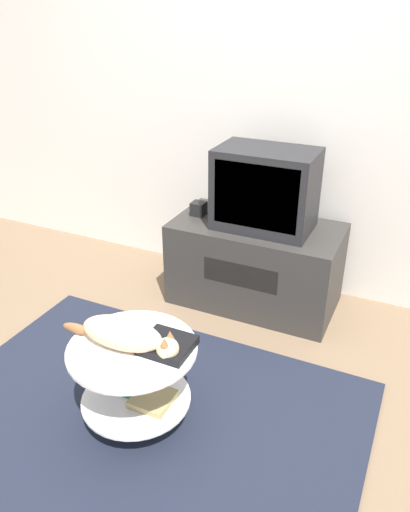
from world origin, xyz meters
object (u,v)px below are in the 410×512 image
object	(u,v)px
speaker	(199,209)
dvd_box	(167,345)
cat	(125,335)
tv	(265,189)

from	to	relation	value
speaker	dvd_box	xyz separation A→B (m)	(0.43, -1.20, -0.13)
cat	speaker	bearing A→B (deg)	97.98
dvd_box	cat	distance (m)	0.19
speaker	cat	xyz separation A→B (m)	(0.26, -1.27, -0.08)
speaker	cat	size ratio (longest dim) A/B	0.15
speaker	tv	bearing A→B (deg)	-0.52
tv	dvd_box	xyz separation A→B (m)	(-0.02, -1.20, -0.33)
speaker	cat	bearing A→B (deg)	-78.50
dvd_box	tv	bearing A→B (deg)	89.02
dvd_box	cat	size ratio (longest dim) A/B	0.38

